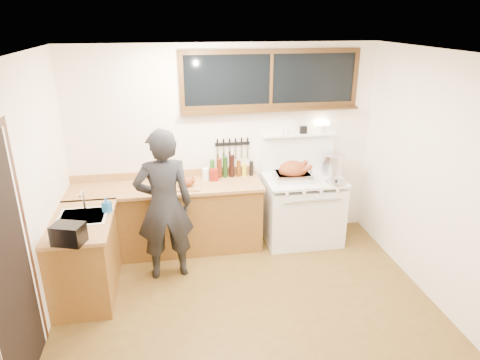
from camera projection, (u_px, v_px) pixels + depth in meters
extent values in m
cube|color=#563D16|center=(249.00, 312.00, 4.50)|extent=(4.00, 3.50, 0.02)
cube|color=white|center=(224.00, 145.00, 5.66)|extent=(4.00, 0.05, 2.60)
cube|color=white|center=(310.00, 322.00, 2.40)|extent=(4.00, 0.05, 2.60)
cube|color=white|center=(21.00, 213.00, 3.71)|extent=(0.05, 3.50, 2.60)
cube|color=white|center=(445.00, 184.00, 4.35)|extent=(0.05, 3.50, 2.60)
cube|color=white|center=(251.00, 51.00, 3.55)|extent=(4.00, 3.50, 0.05)
cube|color=brown|center=(168.00, 219.00, 5.55)|extent=(2.40, 0.60, 0.86)
cube|color=#A67541|center=(166.00, 187.00, 5.38)|extent=(2.44, 0.64, 0.04)
cube|color=#A67541|center=(165.00, 174.00, 5.62)|extent=(2.40, 0.03, 0.10)
sphere|color=#B78C38|center=(81.00, 215.00, 5.04)|extent=(0.03, 0.03, 0.03)
sphere|color=#B78C38|center=(124.00, 212.00, 5.11)|extent=(0.03, 0.03, 0.03)
sphere|color=#B78C38|center=(167.00, 209.00, 5.19)|extent=(0.03, 0.03, 0.03)
sphere|color=#B78C38|center=(208.00, 206.00, 5.27)|extent=(0.03, 0.03, 0.03)
sphere|color=#B78C38|center=(244.00, 204.00, 5.34)|extent=(0.03, 0.03, 0.03)
cube|color=brown|center=(85.00, 259.00, 4.65)|extent=(0.60, 1.05, 0.86)
cube|color=#A67541|center=(81.00, 222.00, 4.49)|extent=(0.64, 1.09, 0.04)
cube|color=white|center=(83.00, 222.00, 4.57)|extent=(0.45, 0.40, 0.14)
cube|color=white|center=(82.00, 216.00, 4.55)|extent=(0.50, 0.45, 0.01)
cylinder|color=silver|center=(84.00, 200.00, 4.67)|extent=(0.02, 0.02, 0.24)
cylinder|color=silver|center=(81.00, 193.00, 4.56)|extent=(0.02, 0.18, 0.02)
cube|color=white|center=(302.00, 212.00, 5.79)|extent=(1.00, 0.70, 0.82)
cube|color=white|center=(304.00, 180.00, 5.62)|extent=(1.02, 0.72, 0.03)
cube|color=white|center=(311.00, 216.00, 5.44)|extent=(0.88, 0.02, 0.46)
cylinder|color=silver|center=(312.00, 201.00, 5.33)|extent=(0.75, 0.02, 0.02)
cylinder|color=white|center=(287.00, 194.00, 5.25)|extent=(0.04, 0.03, 0.04)
cylinder|color=white|center=(304.00, 193.00, 5.29)|extent=(0.04, 0.03, 0.04)
cylinder|color=white|center=(321.00, 192.00, 5.32)|extent=(0.04, 0.03, 0.04)
cylinder|color=white|center=(338.00, 191.00, 5.36)|extent=(0.04, 0.03, 0.04)
cube|color=white|center=(298.00, 153.00, 5.82)|extent=(1.00, 0.05, 0.50)
cube|color=white|center=(299.00, 135.00, 5.70)|extent=(1.00, 0.12, 0.03)
cylinder|color=white|center=(321.00, 129.00, 5.72)|extent=(0.10, 0.10, 0.10)
cube|color=#FFE5B2|center=(322.00, 123.00, 5.69)|extent=(0.19, 0.09, 0.06)
cube|color=black|center=(303.00, 130.00, 5.68)|extent=(0.09, 0.05, 0.10)
cylinder|color=white|center=(287.00, 131.00, 5.65)|extent=(0.04, 0.04, 0.09)
cylinder|color=white|center=(282.00, 131.00, 5.64)|extent=(0.04, 0.04, 0.09)
cube|color=black|center=(271.00, 79.00, 5.41)|extent=(2.20, 0.01, 0.62)
cube|color=#301D0D|center=(272.00, 51.00, 5.28)|extent=(2.32, 0.04, 0.06)
cube|color=#301D0D|center=(270.00, 106.00, 5.53)|extent=(2.32, 0.04, 0.06)
cube|color=#301D0D|center=(181.00, 81.00, 5.23)|extent=(0.06, 0.04, 0.62)
cube|color=#301D0D|center=(355.00, 77.00, 5.58)|extent=(0.06, 0.04, 0.62)
cube|color=#301D0D|center=(271.00, 79.00, 5.40)|extent=(0.04, 0.04, 0.62)
cube|color=#301D0D|center=(271.00, 110.00, 5.50)|extent=(2.32, 0.13, 0.03)
cube|color=black|center=(10.00, 273.00, 3.30)|extent=(0.01, 0.86, 2.10)
cube|color=#301D0D|center=(29.00, 242.00, 3.74)|extent=(0.01, 0.07, 2.10)
cube|color=black|center=(232.00, 144.00, 5.63)|extent=(0.46, 0.02, 0.04)
cube|color=silver|center=(218.00, 153.00, 5.63)|extent=(0.02, 0.00, 0.18)
cube|color=black|center=(217.00, 143.00, 5.58)|extent=(0.02, 0.02, 0.10)
cube|color=silver|center=(224.00, 153.00, 5.64)|extent=(0.02, 0.00, 0.18)
cube|color=black|center=(223.00, 142.00, 5.59)|extent=(0.02, 0.02, 0.10)
cube|color=silver|center=(230.00, 152.00, 5.65)|extent=(0.02, 0.00, 0.18)
cube|color=black|center=(230.00, 142.00, 5.60)|extent=(0.02, 0.02, 0.10)
cube|color=silver|center=(236.00, 152.00, 5.67)|extent=(0.03, 0.00, 0.18)
cube|color=black|center=(236.00, 142.00, 5.61)|extent=(0.02, 0.02, 0.10)
cube|color=silver|center=(241.00, 152.00, 5.68)|extent=(0.03, 0.00, 0.18)
cube|color=black|center=(242.00, 142.00, 5.63)|extent=(0.02, 0.02, 0.10)
cube|color=silver|center=(247.00, 151.00, 5.69)|extent=(0.03, 0.00, 0.18)
cube|color=black|center=(247.00, 141.00, 5.64)|extent=(0.02, 0.02, 0.10)
imported|color=black|center=(164.00, 206.00, 4.82)|extent=(0.70, 0.50, 1.79)
imported|color=#2369B1|center=(107.00, 205.00, 4.63)|extent=(0.10, 0.11, 0.17)
cube|color=black|center=(69.00, 234.00, 3.99)|extent=(0.33, 0.28, 0.20)
cube|color=#A67541|center=(186.00, 187.00, 5.31)|extent=(0.41, 0.33, 0.02)
ellipsoid|color=brown|center=(186.00, 182.00, 5.29)|extent=(0.22, 0.17, 0.12)
sphere|color=brown|center=(193.00, 178.00, 5.34)|extent=(0.05, 0.05, 0.05)
sphere|color=brown|center=(193.00, 181.00, 5.25)|extent=(0.05, 0.05, 0.05)
cube|color=silver|center=(293.00, 176.00, 5.55)|extent=(0.49, 0.38, 0.10)
cube|color=#3F3F42|center=(293.00, 174.00, 5.54)|extent=(0.44, 0.33, 0.03)
torus|color=silver|center=(274.00, 174.00, 5.49)|extent=(0.02, 0.10, 0.10)
torus|color=silver|center=(311.00, 172.00, 5.57)|extent=(0.02, 0.10, 0.10)
ellipsoid|color=brown|center=(293.00, 170.00, 5.52)|extent=(0.38, 0.30, 0.24)
cylinder|color=brown|center=(304.00, 170.00, 5.45)|extent=(0.13, 0.07, 0.10)
sphere|color=brown|center=(310.00, 167.00, 5.45)|extent=(0.07, 0.07, 0.07)
cylinder|color=brown|center=(300.00, 166.00, 5.61)|extent=(0.13, 0.07, 0.10)
sphere|color=brown|center=(305.00, 163.00, 5.61)|extent=(0.07, 0.07, 0.07)
cylinder|color=silver|center=(333.00, 164.00, 5.72)|extent=(0.32, 0.32, 0.28)
cylinder|color=silver|center=(300.00, 169.00, 5.77)|extent=(0.18, 0.18, 0.13)
cylinder|color=black|center=(298.00, 162.00, 5.86)|extent=(0.03, 0.17, 0.02)
cylinder|color=silver|center=(336.00, 182.00, 5.46)|extent=(0.32, 0.32, 0.02)
sphere|color=black|center=(336.00, 181.00, 5.45)|extent=(0.03, 0.03, 0.03)
cube|color=maroon|center=(214.00, 175.00, 5.52)|extent=(0.11, 0.09, 0.15)
cylinder|color=white|center=(206.00, 175.00, 5.52)|extent=(0.11, 0.11, 0.16)
cylinder|color=black|center=(212.00, 169.00, 5.60)|extent=(0.06, 0.06, 0.25)
cylinder|color=black|center=(219.00, 168.00, 5.61)|extent=(0.07, 0.07, 0.26)
cylinder|color=black|center=(225.00, 167.00, 5.62)|extent=(0.06, 0.06, 0.28)
cylinder|color=black|center=(232.00, 166.00, 5.63)|extent=(0.07, 0.07, 0.30)
cylinder|color=black|center=(239.00, 168.00, 5.66)|extent=(0.06, 0.06, 0.22)
cylinder|color=black|center=(244.00, 169.00, 5.68)|extent=(0.06, 0.06, 0.18)
cylinder|color=black|center=(251.00, 168.00, 5.69)|extent=(0.05, 0.05, 0.20)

